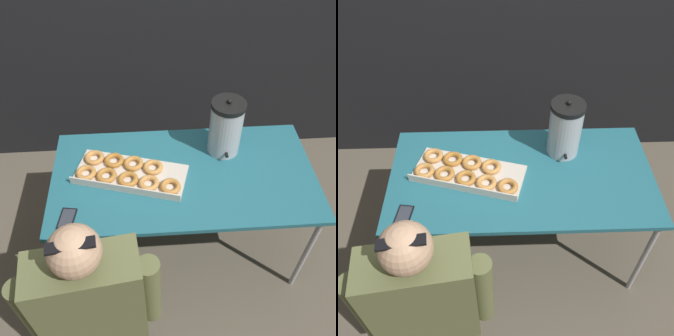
# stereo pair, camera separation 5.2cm
# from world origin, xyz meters

# --- Properties ---
(ground_plane) EXTENTS (12.00, 12.00, 0.00)m
(ground_plane) POSITION_xyz_m (0.00, 0.00, 0.00)
(ground_plane) COLOR brown
(back_wall) EXTENTS (6.00, 0.11, 2.44)m
(back_wall) POSITION_xyz_m (0.00, 1.11, 1.23)
(back_wall) COLOR black
(back_wall) RESTS_ON ground
(folding_table) EXTENTS (1.52, 0.78, 0.77)m
(folding_table) POSITION_xyz_m (0.00, 0.00, 0.72)
(folding_table) COLOR #236675
(folding_table) RESTS_ON ground
(donut_box) EXTENTS (0.68, 0.43, 0.05)m
(donut_box) POSITION_xyz_m (-0.32, 0.01, 0.79)
(donut_box) COLOR beige
(donut_box) RESTS_ON folding_table
(coffee_urn) EXTENTS (0.20, 0.22, 0.38)m
(coffee_urn) POSITION_xyz_m (0.26, 0.19, 0.95)
(coffee_urn) COLOR #B7B7BC
(coffee_urn) RESTS_ON folding_table
(cell_phone) EXTENTS (0.10, 0.14, 0.01)m
(cell_phone) POSITION_xyz_m (-0.64, -0.27, 0.78)
(cell_phone) COLOR black
(cell_phone) RESTS_ON folding_table
(person_seated) EXTENTS (0.62, 0.30, 1.29)m
(person_seated) POSITION_xyz_m (-0.48, -0.72, 0.61)
(person_seated) COLOR #33332D
(person_seated) RESTS_ON ground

